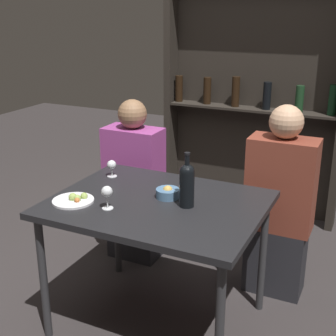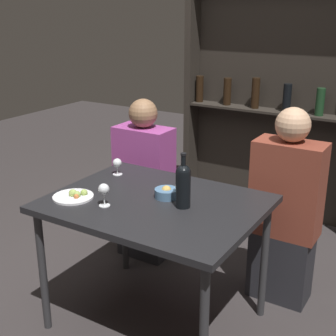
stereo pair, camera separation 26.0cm
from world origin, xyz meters
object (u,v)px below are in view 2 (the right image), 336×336
at_px(wine_glass_1, 117,164).
at_px(seated_person_right, 285,213).
at_px(food_plate_0, 74,196).
at_px(seated_person_left, 144,185).
at_px(snack_bowl, 166,193).
at_px(wine_glass_0, 104,190).
at_px(wine_bottle, 183,184).

height_order(wine_glass_1, seated_person_right, seated_person_right).
xyz_separation_m(food_plate_0, seated_person_left, (-0.10, 0.83, -0.23)).
height_order(snack_bowl, seated_person_left, seated_person_left).
xyz_separation_m(wine_glass_1, snack_bowl, (0.46, -0.16, -0.04)).
relative_size(wine_glass_0, food_plate_0, 0.56).
height_order(wine_glass_1, snack_bowl, wine_glass_1).
bearing_deg(snack_bowl, seated_person_left, 133.74).
relative_size(seated_person_left, seated_person_right, 0.96).
bearing_deg(seated_person_left, snack_bowl, -46.26).
bearing_deg(wine_glass_0, seated_person_right, 48.84).
distance_m(food_plate_0, snack_bowl, 0.51).
relative_size(wine_glass_1, snack_bowl, 0.81).
bearing_deg(snack_bowl, wine_glass_0, -128.95).
relative_size(wine_bottle, seated_person_left, 0.25).
height_order(wine_bottle, seated_person_left, seated_person_left).
bearing_deg(food_plate_0, snack_bowl, 32.19).
xyz_separation_m(food_plate_0, snack_bowl, (0.43, 0.27, 0.02)).
bearing_deg(wine_bottle, seated_person_left, 137.41).
relative_size(wine_bottle, seated_person_right, 0.24).
relative_size(wine_glass_0, seated_person_left, 0.11).
height_order(seated_person_left, seated_person_right, seated_person_right).
distance_m(snack_bowl, seated_person_left, 0.81).
bearing_deg(seated_person_left, wine_glass_0, -69.17).
distance_m(wine_glass_0, seated_person_right, 1.14).
bearing_deg(snack_bowl, seated_person_right, 47.82).
bearing_deg(seated_person_right, seated_person_left, -180.00).
distance_m(snack_bowl, seated_person_right, 0.79).
relative_size(wine_glass_0, wine_glass_1, 1.19).
distance_m(wine_glass_0, wine_glass_1, 0.49).
relative_size(food_plate_0, seated_person_left, 0.19).
xyz_separation_m(snack_bowl, seated_person_right, (0.51, 0.56, -0.22)).
distance_m(wine_glass_1, seated_person_left, 0.50).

